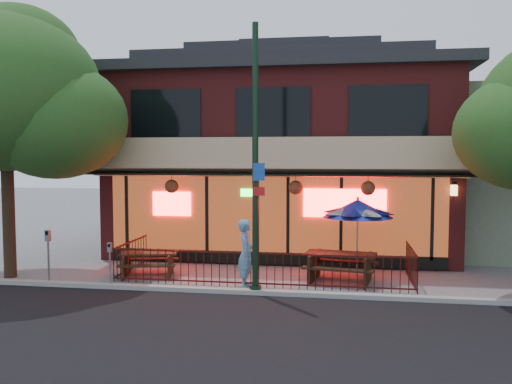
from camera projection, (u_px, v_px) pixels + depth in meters
ground at (258, 290)px, 14.62m from camera, size 80.00×80.00×0.00m
asphalt_street at (200, 381)px, 8.71m from camera, size 80.00×11.00×0.00m
curb at (255, 292)px, 14.12m from camera, size 80.00×0.25×0.12m
restaurant_building at (286, 142)px, 21.34m from camera, size 12.96×9.49×8.05m
patio_fence at (260, 263)px, 15.07m from camera, size 8.44×2.62×1.00m
street_light at (255, 174)px, 14.00m from camera, size 0.43×0.32×7.00m
street_tree_left at (8, 85)px, 15.79m from camera, size 5.60×5.60×8.05m
picnic_table_left at (149, 260)px, 16.23m from camera, size 1.92×1.62×0.72m
picnic_table_right at (341, 263)px, 15.46m from camera, size 2.18×1.80×0.84m
patio_umbrella at (358, 208)px, 16.22m from camera, size 2.08×2.08×2.38m
pedestrian at (246, 254)px, 14.71m from camera, size 0.51×0.73×1.89m
parking_meter_near at (110, 257)px, 14.72m from camera, size 0.11×0.10×1.25m
parking_meter_far at (48, 248)px, 15.08m from camera, size 0.14×0.12×1.56m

